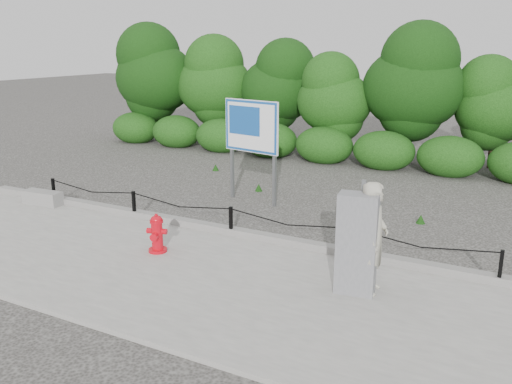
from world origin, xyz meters
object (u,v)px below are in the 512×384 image
at_px(utility_cabinet, 357,244).
at_px(fire_hydrant, 157,234).
at_px(pedestrian, 372,239).
at_px(advertising_sign, 251,131).
at_px(concrete_block, 43,198).

bearing_deg(utility_cabinet, fire_hydrant, 173.46).
bearing_deg(pedestrian, advertising_sign, 40.94).
distance_m(pedestrian, utility_cabinet, 0.24).
relative_size(fire_hydrant, concrete_block, 0.73).
distance_m(utility_cabinet, advertising_sign, 5.57).
distance_m(concrete_block, utility_cabinet, 8.24).
xyz_separation_m(pedestrian, utility_cabinet, (-0.19, -0.14, -0.06)).
bearing_deg(fire_hydrant, utility_cabinet, -17.18).
height_order(utility_cabinet, advertising_sign, advertising_sign).
relative_size(fire_hydrant, advertising_sign, 0.29).
xyz_separation_m(concrete_block, utility_cabinet, (8.14, -1.07, 0.64)).
relative_size(utility_cabinet, advertising_sign, 0.70).
relative_size(pedestrian, concrete_block, 1.75).
bearing_deg(advertising_sign, concrete_block, -136.70).
xyz_separation_m(pedestrian, concrete_block, (-8.34, 0.93, -0.70)).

